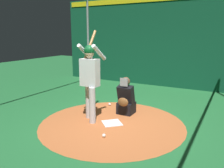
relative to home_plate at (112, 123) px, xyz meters
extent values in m
plane|color=#216633|center=(0.00, 0.00, -0.01)|extent=(25.25, 25.25, 0.00)
cylinder|color=#B76033|center=(0.00, 0.00, -0.01)|extent=(3.37, 3.37, 0.01)
cube|color=white|center=(0.00, 0.00, 0.00)|extent=(0.59, 0.59, 0.01)
cylinder|color=#BCBCC0|center=(0.19, -0.42, 0.42)|extent=(0.15, 0.15, 0.86)
cylinder|color=#BCBCC0|center=(-0.05, -0.69, 0.42)|extent=(0.15, 0.15, 0.86)
cube|color=silver|center=(0.07, -0.56, 1.17)|extent=(0.22, 0.44, 0.64)
cylinder|color=silver|center=(-0.03, -0.36, 1.63)|extent=(0.52, 0.09, 0.40)
cylinder|color=silver|center=(-0.03, -0.75, 1.63)|extent=(0.52, 0.09, 0.40)
sphere|color=tan|center=(0.07, -0.56, 1.61)|extent=(0.22, 0.22, 0.22)
sphere|color=#0F4C23|center=(0.07, -0.56, 1.67)|extent=(0.25, 0.25, 0.25)
cylinder|color=olive|center=(-0.15, -0.69, 1.77)|extent=(0.54, 0.06, 0.73)
cube|color=black|center=(-0.80, -0.01, 0.14)|extent=(0.40, 0.40, 0.30)
cube|color=black|center=(-0.76, -0.01, 0.52)|extent=(0.31, 0.40, 0.49)
sphere|color=brown|center=(-0.74, -0.01, 0.86)|extent=(0.23, 0.23, 0.23)
cube|color=gray|center=(-0.63, -0.01, 0.86)|extent=(0.03, 0.20, 0.20)
ellipsoid|color=brown|center=(-0.48, 0.05, 0.39)|extent=(0.12, 0.28, 0.22)
cube|color=#0F472D|center=(-4.47, 0.00, 1.74)|extent=(0.20, 9.25, 3.51)
cylinder|color=gray|center=(-2.99, -2.71, 1.64)|extent=(0.08, 0.08, 3.31)
sphere|color=white|center=(-0.90, -0.13, 0.03)|extent=(0.07, 0.07, 0.07)
sphere|color=white|center=(0.73, 0.21, 0.03)|extent=(0.07, 0.07, 0.07)
sphere|color=white|center=(-1.15, -0.72, 0.03)|extent=(0.07, 0.07, 0.07)
camera|label=1|loc=(4.39, 2.43, 2.05)|focal=36.54mm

